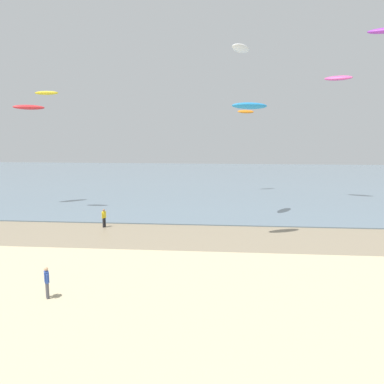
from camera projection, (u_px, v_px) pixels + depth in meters
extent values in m
cube|color=gray|center=(211.00, 237.00, 32.49)|extent=(120.00, 7.99, 0.01)
cube|color=slate|center=(220.00, 180.00, 70.86)|extent=(160.00, 70.00, 0.10)
cylinder|color=#232328|center=(105.00, 222.00, 35.91)|extent=(0.16, 0.16, 0.88)
cylinder|color=#232328|center=(103.00, 223.00, 35.71)|extent=(0.16, 0.16, 0.88)
cube|color=yellow|center=(104.00, 215.00, 35.70)|extent=(0.33, 0.41, 0.60)
sphere|color=#9E7051|center=(104.00, 210.00, 35.63)|extent=(0.22, 0.22, 0.22)
cylinder|color=yellow|center=(106.00, 215.00, 35.92)|extent=(0.09, 0.09, 0.52)
cylinder|color=yellow|center=(102.00, 216.00, 35.49)|extent=(0.09, 0.09, 0.52)
cylinder|color=#4C4C56|center=(48.00, 291.00, 20.46)|extent=(0.16, 0.16, 0.88)
cylinder|color=#4C4C56|center=(47.00, 289.00, 20.65)|extent=(0.16, 0.16, 0.88)
cube|color=#2D4CA5|center=(47.00, 277.00, 20.44)|extent=(0.38, 0.42, 0.60)
sphere|color=tan|center=(46.00, 269.00, 20.38)|extent=(0.22, 0.22, 0.22)
cylinder|color=#2D4CA5|center=(47.00, 279.00, 20.24)|extent=(0.09, 0.09, 0.52)
cylinder|color=#2D4CA5|center=(46.00, 276.00, 20.66)|extent=(0.09, 0.09, 0.52)
ellipsoid|color=#E54C99|center=(338.00, 78.00, 47.62)|extent=(3.51, 2.31, 0.89)
ellipsoid|color=red|center=(29.00, 107.00, 44.89)|extent=(3.50, 3.04, 0.71)
ellipsoid|color=orange|center=(246.00, 112.00, 55.10)|extent=(2.68, 1.79, 0.70)
ellipsoid|color=white|center=(241.00, 48.00, 36.99)|extent=(2.52, 3.38, 0.90)
ellipsoid|color=yellow|center=(46.00, 93.00, 41.41)|extent=(2.59, 0.85, 0.45)
ellipsoid|color=#2384D1|center=(250.00, 106.00, 30.65)|extent=(3.23, 2.26, 0.63)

